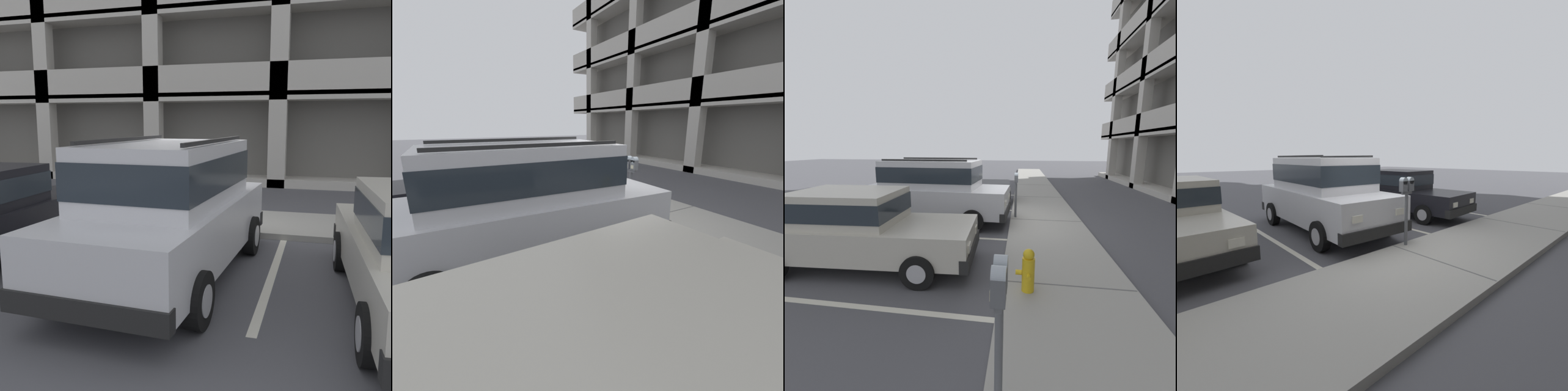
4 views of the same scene
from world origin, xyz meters
TOP-DOWN VIEW (x-y plane):
  - ground_plane at (0.00, 0.00)m, footprint 80.00×80.00m
  - sidewalk at (0.00, 1.30)m, footprint 40.00×2.20m
  - parking_stall_lines at (1.63, -1.40)m, footprint 13.19×4.80m
  - silver_suv at (0.19, -2.27)m, footprint 2.16×4.85m
  - red_sedan at (-3.05, -2.29)m, footprint 2.04×4.58m
  - parking_meter_near at (-0.24, 0.35)m, footprint 0.35×0.12m

SIDE VIEW (x-z plane):
  - ground_plane at x=0.00m, z-range -0.10..0.00m
  - parking_stall_lines at x=1.63m, z-range 0.00..0.01m
  - sidewalk at x=0.00m, z-range 0.00..0.12m
  - red_sedan at x=-3.05m, z-range 0.05..1.59m
  - silver_suv at x=0.19m, z-range 0.07..2.11m
  - parking_meter_near at x=-0.24m, z-range 0.48..1.93m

